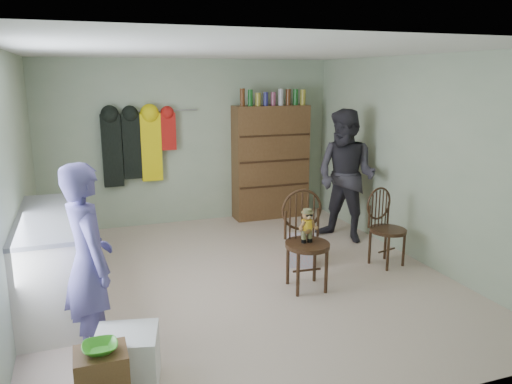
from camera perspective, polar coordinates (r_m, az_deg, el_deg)
name	(u,v)px	position (r m, az deg, el deg)	size (l,w,h in m)	color
ground_plane	(241,279)	(5.77, -1.69, -9.86)	(5.00, 5.00, 0.00)	beige
room_walls	(226,135)	(5.85, -3.42, 6.51)	(5.00, 5.00, 5.00)	#ADBC9D
counter	(54,260)	(5.37, -22.11, -7.26)	(0.64, 1.86, 0.94)	silver
bowl	(100,348)	(3.57, -17.41, -16.63)	(0.23, 0.23, 0.06)	green
plastic_tub	(128,359)	(4.00, -14.47, -18.01)	(0.45, 0.42, 0.42)	white
chair_front	(306,234)	(5.38, 5.69, -4.84)	(0.51, 0.51, 1.07)	#3F2616
chair_far	(385,224)	(6.24, 14.50, -3.56)	(0.51, 0.51, 0.94)	#3F2616
striped_bag	(301,250)	(6.13, 5.20, -6.67)	(0.34, 0.27, 0.36)	#E57274
person_left	(88,263)	(4.19, -18.60, -7.74)	(0.59, 0.39, 1.62)	#554E8F
person_right	(346,176)	(6.94, 10.24, 1.79)	(0.89, 0.69, 1.82)	#2D2B33
dresser	(271,161)	(8.01, 1.68, 3.54)	(1.20, 0.39, 2.07)	brown
coat_rack	(137,146)	(7.54, -13.47, 5.15)	(1.42, 0.12, 1.09)	#99999E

